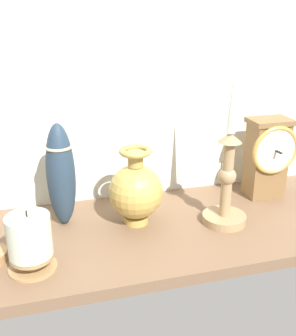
% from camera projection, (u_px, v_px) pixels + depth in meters
% --- Properties ---
extents(ground_plane, '(1.00, 0.36, 0.02)m').
position_uv_depth(ground_plane, '(171.00, 230.00, 0.91)').
color(ground_plane, brown).
extents(back_wall, '(1.20, 0.02, 0.65)m').
position_uv_depth(back_wall, '(149.00, 63.00, 0.95)').
color(back_wall, silver).
rests_on(back_wall, ground_plane).
extents(mantel_clock, '(0.12, 0.09, 0.20)m').
position_uv_depth(mantel_clock, '(267.00, 156.00, 1.01)').
color(mantel_clock, brown).
rests_on(mantel_clock, ground_plane).
extents(candlestick_tall_left, '(0.10, 0.10, 0.38)m').
position_uv_depth(candlestick_tall_left, '(227.00, 179.00, 0.88)').
color(candlestick_tall_left, '#A0825A').
rests_on(candlestick_tall_left, ground_plane).
extents(brass_vase_bulbous, '(0.12, 0.12, 0.17)m').
position_uv_depth(brass_vase_bulbous, '(136.00, 190.00, 0.89)').
color(brass_vase_bulbous, tan).
rests_on(brass_vase_bulbous, ground_plane).
extents(pillar_candle_front, '(0.09, 0.09, 0.12)m').
position_uv_depth(pillar_candle_front, '(30.00, 242.00, 0.73)').
color(pillar_candle_front, '#A48253').
rests_on(pillar_candle_front, ground_plane).
extents(tall_ceramic_vase, '(0.06, 0.06, 0.23)m').
position_uv_depth(tall_ceramic_vase, '(61.00, 175.00, 0.87)').
color(tall_ceramic_vase, '#26394C').
rests_on(tall_ceramic_vase, ground_plane).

